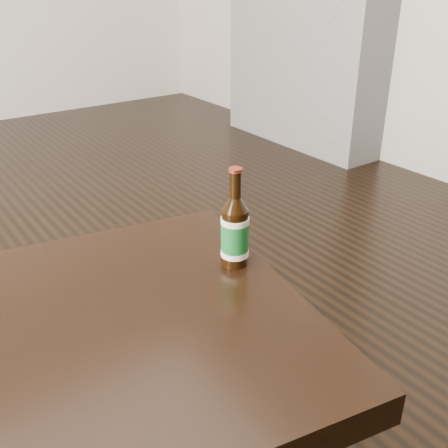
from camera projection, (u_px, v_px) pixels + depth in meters
beer_bottle at (235, 232)px, 1.17m from camera, size 0.08×0.08×0.23m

